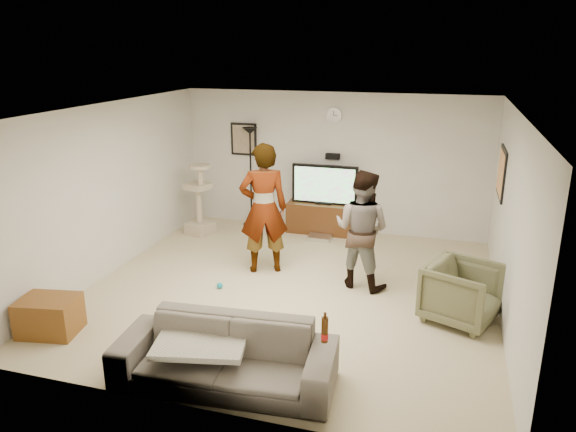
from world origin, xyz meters
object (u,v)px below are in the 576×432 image
(floor_lamp, at_px, (251,178))
(beer_bottle, at_px, (325,330))
(person_right, at_px, (362,229))
(cat_tree, at_px, (199,199))
(armchair, at_px, (462,293))
(person_left, at_px, (264,209))
(side_table, at_px, (49,316))
(tv, at_px, (325,184))
(tv_stand, at_px, (324,218))
(sofa, at_px, (225,355))

(floor_lamp, height_order, beer_bottle, floor_lamp)
(person_right, bearing_deg, cat_tree, -7.80)
(floor_lamp, height_order, cat_tree, floor_lamp)
(person_right, xyz_separation_m, armchair, (1.36, -0.69, -0.46))
(cat_tree, xyz_separation_m, person_right, (3.14, -1.40, 0.19))
(person_right, relative_size, armchair, 2.03)
(cat_tree, bearing_deg, beer_bottle, -51.86)
(person_left, height_order, side_table, person_left)
(tv, height_order, cat_tree, cat_tree)
(tv_stand, height_order, beer_bottle, beer_bottle)
(side_table, bearing_deg, tv_stand, 62.62)
(tv_stand, height_order, sofa, sofa)
(tv_stand, relative_size, person_left, 0.68)
(cat_tree, distance_m, beer_bottle, 5.25)
(sofa, bearing_deg, person_left, 96.64)
(person_left, height_order, person_right, person_left)
(sofa, xyz_separation_m, armchair, (2.27, 2.04, 0.06))
(tv, relative_size, sofa, 0.54)
(tv_stand, relative_size, cat_tree, 1.02)
(cat_tree, bearing_deg, tv, 17.58)
(tv_stand, relative_size, armchair, 1.60)
(floor_lamp, bearing_deg, person_right, -41.31)
(tv, relative_size, beer_bottle, 4.73)
(side_table, bearing_deg, sofa, -8.31)
(cat_tree, bearing_deg, floor_lamp, 44.49)
(floor_lamp, relative_size, beer_bottle, 7.38)
(beer_bottle, relative_size, side_table, 0.38)
(floor_lamp, xyz_separation_m, person_left, (0.93, -1.99, 0.05))
(floor_lamp, height_order, person_left, person_left)
(person_right, relative_size, side_table, 2.53)
(person_left, height_order, armchair, person_left)
(armchair, bearing_deg, beer_bottle, 170.08)
(sofa, height_order, side_table, sofa)
(floor_lamp, xyz_separation_m, beer_bottle, (2.51, -4.84, -0.16))
(tv_stand, relative_size, beer_bottle, 5.29)
(sofa, bearing_deg, beer_bottle, -4.51)
(sofa, bearing_deg, person_right, 67.04)
(person_right, distance_m, armchair, 1.60)
(tv_stand, height_order, floor_lamp, floor_lamp)
(person_left, xyz_separation_m, beer_bottle, (1.57, -2.85, -0.21))
(floor_lamp, relative_size, side_table, 2.79)
(tv_stand, height_order, side_table, tv_stand)
(tv_stand, xyz_separation_m, sofa, (0.08, -4.80, 0.04))
(tv, bearing_deg, person_right, -64.44)
(tv, distance_m, person_right, 2.30)
(beer_bottle, bearing_deg, person_right, 92.08)
(person_left, xyz_separation_m, person_right, (1.47, -0.13, -0.14))
(cat_tree, relative_size, person_left, 0.66)
(tv_stand, xyz_separation_m, floor_lamp, (-1.41, 0.04, 0.65))
(armchair, relative_size, side_table, 1.25)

